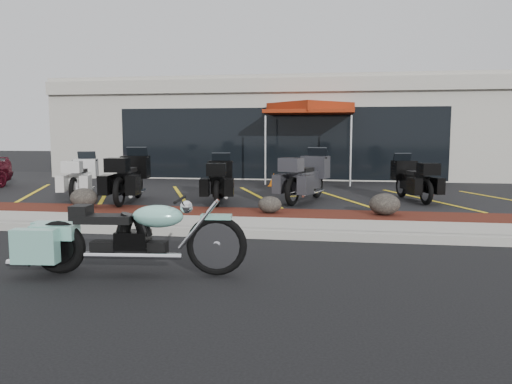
% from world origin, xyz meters
% --- Properties ---
extents(ground, '(90.00, 90.00, 0.00)m').
position_xyz_m(ground, '(0.00, 0.00, 0.00)').
color(ground, black).
rests_on(ground, ground).
extents(curb, '(24.00, 0.25, 0.15)m').
position_xyz_m(curb, '(0.00, 0.90, 0.07)').
color(curb, gray).
rests_on(curb, ground).
extents(sidewalk, '(24.00, 1.20, 0.15)m').
position_xyz_m(sidewalk, '(0.00, 1.60, 0.07)').
color(sidewalk, gray).
rests_on(sidewalk, ground).
extents(mulch_bed, '(24.00, 1.20, 0.16)m').
position_xyz_m(mulch_bed, '(0.00, 2.80, 0.08)').
color(mulch_bed, '#350F0C').
rests_on(mulch_bed, ground).
extents(upper_lot, '(26.00, 9.60, 0.15)m').
position_xyz_m(upper_lot, '(0.00, 8.20, 0.07)').
color(upper_lot, black).
rests_on(upper_lot, ground).
extents(dealership_building, '(18.00, 8.16, 4.00)m').
position_xyz_m(dealership_building, '(0.00, 14.47, 2.01)').
color(dealership_building, '#A5A195').
rests_on(dealership_building, ground).
extents(boulder_left, '(0.63, 0.53, 0.45)m').
position_xyz_m(boulder_left, '(-3.61, 2.84, 0.38)').
color(boulder_left, black).
rests_on(boulder_left, mulch_bed).
extents(boulder_mid, '(0.51, 0.42, 0.36)m').
position_xyz_m(boulder_mid, '(0.69, 2.72, 0.34)').
color(boulder_mid, black).
rests_on(boulder_mid, mulch_bed).
extents(boulder_right, '(0.64, 0.53, 0.45)m').
position_xyz_m(boulder_right, '(3.07, 2.81, 0.39)').
color(boulder_right, black).
rests_on(boulder_right, mulch_bed).
extents(hero_cruiser, '(3.00, 1.02, 1.03)m').
position_xyz_m(hero_cruiser, '(0.54, -1.59, 0.52)').
color(hero_cruiser, '#7DC3B2').
rests_on(hero_cruiser, ground).
extents(touring_white, '(1.30, 2.22, 1.21)m').
position_xyz_m(touring_white, '(-4.75, 5.22, 0.76)').
color(touring_white, silver).
rests_on(touring_white, upper_lot).
extents(touring_black_front, '(1.20, 2.43, 1.35)m').
position_xyz_m(touring_black_front, '(-3.08, 4.73, 0.83)').
color(touring_black_front, black).
rests_on(touring_black_front, upper_lot).
extents(touring_black_mid, '(1.11, 2.18, 1.21)m').
position_xyz_m(touring_black_mid, '(-0.87, 4.92, 0.76)').
color(touring_black_mid, black).
rests_on(touring_black_mid, upper_lot).
extents(touring_grey, '(1.56, 2.47, 1.34)m').
position_xyz_m(touring_grey, '(1.59, 5.49, 0.82)').
color(touring_grey, '#2D2D32').
rests_on(touring_grey, upper_lot).
extents(touring_black_rear, '(1.28, 2.18, 1.19)m').
position_xyz_m(touring_black_rear, '(3.82, 5.99, 0.74)').
color(touring_black_rear, black).
rests_on(touring_black_rear, upper_lot).
extents(traffic_cone, '(0.38, 0.38, 0.42)m').
position_xyz_m(traffic_cone, '(0.09, 8.40, 0.36)').
color(traffic_cone, orange).
rests_on(traffic_cone, upper_lot).
extents(popup_canopy, '(3.97, 3.97, 2.79)m').
position_xyz_m(popup_canopy, '(1.16, 10.14, 2.68)').
color(popup_canopy, silver).
rests_on(popup_canopy, upper_lot).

